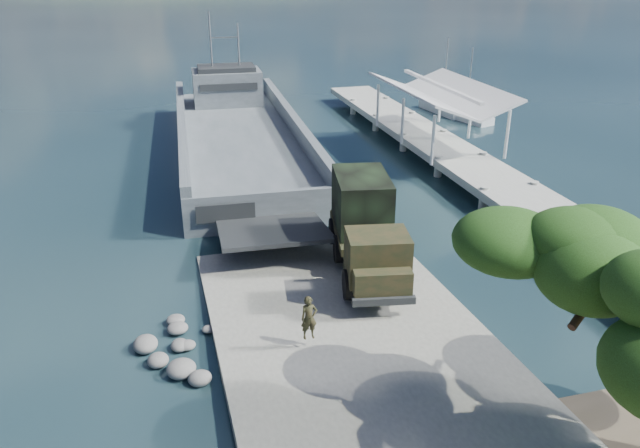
# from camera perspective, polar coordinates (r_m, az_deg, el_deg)

# --- Properties ---
(ground) EXTENTS (1400.00, 1400.00, 0.00)m
(ground) POSITION_cam_1_polar(r_m,az_deg,el_deg) (24.61, 2.31, -9.88)
(ground) COLOR #162D35
(ground) RESTS_ON ground
(boat_ramp) EXTENTS (10.00, 18.00, 0.50)m
(boat_ramp) POSITION_cam_1_polar(r_m,az_deg,el_deg) (23.68, 3.05, -10.66)
(boat_ramp) COLOR gray
(boat_ramp) RESTS_ON ground
(shoreline_rocks) EXTENTS (3.20, 5.60, 0.90)m
(shoreline_rocks) POSITION_cam_1_polar(r_m,az_deg,el_deg) (24.19, -12.50, -11.17)
(shoreline_rocks) COLOR slate
(shoreline_rocks) RESTS_ON ground
(pier) EXTENTS (6.40, 44.00, 6.10)m
(pier) POSITION_cam_1_polar(r_m,az_deg,el_deg) (44.54, 11.20, 7.55)
(pier) COLOR #9E9F96
(pier) RESTS_ON ground
(landing_craft) EXTENTS (9.97, 33.85, 9.95)m
(landing_craft) POSITION_cam_1_polar(r_m,az_deg,el_deg) (46.02, -7.36, 7.30)
(landing_craft) COLOR #4F585D
(landing_craft) RESTS_ON ground
(military_truck) EXTENTS (3.88, 8.49, 3.80)m
(military_truck) POSITION_cam_1_polar(r_m,az_deg,el_deg) (27.70, 4.24, -0.27)
(military_truck) COLOR black
(military_truck) RESTS_ON boat_ramp
(soldier) EXTENTS (0.61, 0.42, 1.64)m
(soldier) POSITION_cam_1_polar(r_m,az_deg,el_deg) (22.47, -1.00, -9.42)
(soldier) COLOR black
(soldier) RESTS_ON boat_ramp
(sailboat_near) EXTENTS (2.89, 5.49, 6.42)m
(sailboat_near) POSITION_cam_1_polar(r_m,az_deg,el_deg) (56.99, 13.34, 9.53)
(sailboat_near) COLOR silver
(sailboat_near) RESTS_ON ground
(sailboat_far) EXTENTS (2.47, 5.85, 6.91)m
(sailboat_far) POSITION_cam_1_polar(r_m,az_deg,el_deg) (59.33, 11.25, 10.28)
(sailboat_far) COLOR silver
(sailboat_far) RESTS_ON ground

